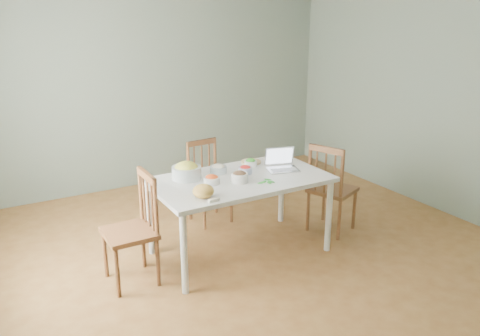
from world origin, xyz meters
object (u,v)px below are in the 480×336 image
chair_far (210,183)px  laptop (283,160)px  chair_left (129,230)px  bowl_squash (186,171)px  bread_boule (203,191)px  dining_table (240,216)px  chair_right (333,187)px

chair_far → laptop: size_ratio=3.04×
chair_left → bowl_squash: (0.66, 0.24, 0.37)m
chair_far → bread_boule: size_ratio=5.01×
bowl_squash → laptop: bearing=-14.8°
chair_far → laptop: (0.41, -0.84, 0.43)m
chair_far → bread_boule: (-0.61, -1.11, 0.39)m
bread_boule → chair_far: bearing=61.1°
dining_table → bread_boule: (-0.53, -0.29, 0.45)m
chair_far → laptop: 1.02m
bread_boule → laptop: size_ratio=0.61×
chair_left → bread_boule: chair_left is taller
laptop → bread_boule: bearing=-148.0°
chair_left → bread_boule: 0.74m
chair_far → laptop: bearing=-68.0°
chair_far → bowl_squash: bearing=-136.5°
bowl_squash → laptop: (0.94, -0.25, 0.02)m
chair_left → laptop: chair_left is taller
chair_left → chair_right: chair_left is taller
chair_left → chair_far: bearing=124.4°
bread_boule → bowl_squash: 0.53m
dining_table → chair_right: size_ratio=1.69×
chair_far → bread_boule: 1.33m
dining_table → bread_boule: bearing=-151.5°
bread_boule → chair_right: bearing=8.1°
chair_left → laptop: 1.66m
bowl_squash → bread_boule: bearing=-98.3°
chair_left → laptop: bearing=89.5°
chair_far → laptop: laptop is taller
chair_far → chair_right: (1.04, -0.87, 0.03)m
chair_left → bread_boule: size_ratio=5.41×
chair_left → laptop: size_ratio=3.29×
dining_table → chair_far: chair_far is taller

